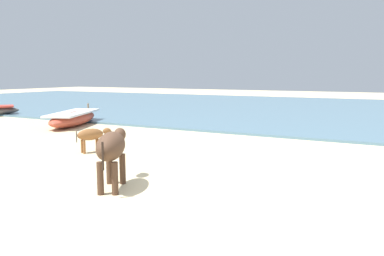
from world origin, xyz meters
name	(u,v)px	position (x,y,z in m)	size (l,w,h in m)	color
ground	(131,192)	(0.00, 0.00, 0.00)	(80.00, 80.00, 0.00)	beige
sea_water	(314,109)	(0.00, 16.44, 0.04)	(60.00, 20.00, 0.08)	slate
fishing_boat_1	(73,118)	(-6.92, 5.68, 0.28)	(2.32, 3.62, 0.72)	#B74733
cow_adult_dark	(112,148)	(-0.41, 0.05, 0.70)	(0.93, 1.42, 0.97)	#4C3323
calf_near_brown	(92,135)	(-2.81, 2.18, 0.43)	(0.56, 0.87, 0.59)	brown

